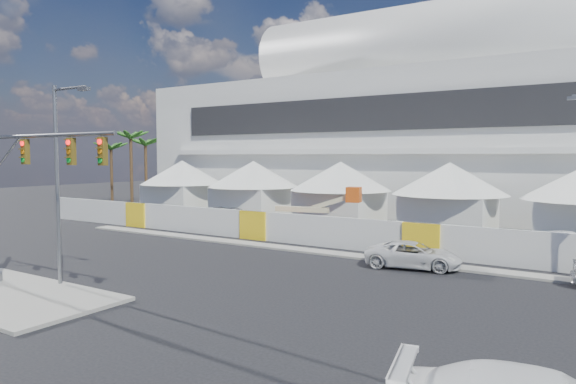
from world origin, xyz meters
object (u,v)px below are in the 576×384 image
Objects in this scene: traffic_mast at (13,193)px; boom_lift at (294,224)px; pickup_curb at (413,255)px; lot_car_a at (564,247)px; lot_car_c at (235,216)px; streetlight_median at (60,171)px.

traffic_mast reaches higher than boom_lift.
lot_car_a reaches higher than pickup_curb.
boom_lift is (-16.92, -1.52, 0.22)m from lot_car_a.
lot_car_a is at bearing -74.09° from lot_car_c.
streetlight_median is 1.16× the size of boom_lift.
lot_car_a is 26.60m from streetlight_median.
boom_lift is at bearing 85.16° from streetlight_median.
lot_car_a is at bearing -7.13° from boom_lift.
streetlight_median is at bearing -141.32° from lot_car_c.
streetlight_median is (1.27, 1.42, 0.95)m from traffic_mast.
streetlight_median is 17.76m from boom_lift.
lot_car_a is 16.99m from boom_lift.
pickup_curb is at bearing 173.16° from lot_car_a.
boom_lift is (-10.41, 4.91, 0.32)m from pickup_curb.
traffic_mast reaches higher than lot_car_c.
lot_car_c is at bearing 103.85° from traffic_mast.
traffic_mast is at bearing -145.42° from lot_car_c.
traffic_mast is at bearing 124.80° from pickup_curb.
traffic_mast is (-13.14, -13.70, 3.56)m from pickup_curb.
boom_lift reaches higher than lot_car_c.
lot_car_a is 0.53× the size of traffic_mast.
boom_lift is (2.72, 18.61, -3.24)m from traffic_mast.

